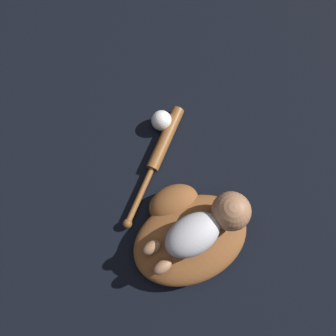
% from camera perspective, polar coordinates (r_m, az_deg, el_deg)
% --- Properties ---
extents(ground_plane, '(6.00, 6.00, 0.00)m').
position_cam_1_polar(ground_plane, '(1.11, 2.11, -11.68)').
color(ground_plane, black).
extents(baseball_glove, '(0.42, 0.37, 0.10)m').
position_cam_1_polar(baseball_glove, '(1.06, 3.43, -11.17)').
color(baseball_glove, brown).
rests_on(baseball_glove, ground).
extents(baby_figure, '(0.34, 0.19, 0.12)m').
position_cam_1_polar(baby_figure, '(0.97, 6.99, -9.87)').
color(baby_figure, '#B2B2B7').
rests_on(baby_figure, baseball_glove).
extents(baseball_bat, '(0.29, 0.41, 0.04)m').
position_cam_1_polar(baseball_bat, '(1.16, -1.33, 3.17)').
color(baseball_bat, brown).
rests_on(baseball_bat, ground).
extents(baseball, '(0.07, 0.07, 0.07)m').
position_cam_1_polar(baseball, '(1.19, -1.14, 8.25)').
color(baseball, white).
rests_on(baseball, ground).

